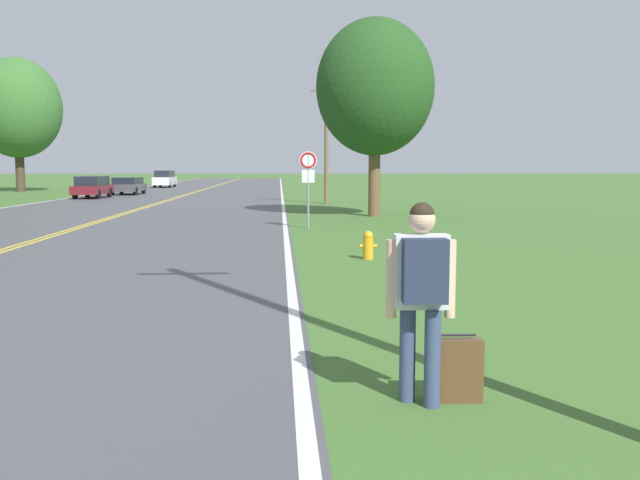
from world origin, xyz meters
TOP-DOWN VIEW (x-y plane):
  - hitchhiker_person at (8.33, 2.12)m, footprint 0.62×0.45m
  - suitcase at (8.69, 2.21)m, footprint 0.46×0.16m
  - fire_hydrant at (9.13, 11.81)m, footprint 0.40×0.24m
  - traffic_sign at (8.07, 19.66)m, footprint 0.60×0.10m
  - utility_pole_midground at (9.79, 35.36)m, footprint 1.80×0.24m
  - tree_behind_sign at (-15.11, 55.94)m, footprint 7.32×7.32m
  - tree_far_back at (11.18, 25.41)m, footprint 5.04×5.04m
  - car_maroon_hatchback_approaching at (-5.65, 43.30)m, footprint 1.89×4.25m
  - car_dark_grey_hatchback_mid_near at (-4.55, 49.23)m, footprint 2.11×4.25m
  - car_white_van_mid_far at (-4.71, 66.98)m, footprint 1.84×4.57m

SIDE VIEW (x-z plane):
  - suitcase at x=8.69m, z-range -0.02..0.61m
  - fire_hydrant at x=9.13m, z-range 0.00..0.67m
  - car_dark_grey_hatchback_mid_near at x=-4.55m, z-range 0.06..1.38m
  - car_maroon_hatchback_approaching at x=-5.65m, z-range 0.05..1.55m
  - car_white_van_mid_far at x=-4.71m, z-range 0.04..1.78m
  - hitchhiker_person at x=8.33m, z-range 0.21..2.04m
  - traffic_sign at x=8.07m, z-range 0.68..3.35m
  - utility_pole_midground at x=9.79m, z-range 0.15..7.19m
  - tree_far_back at x=11.18m, z-range 1.29..9.70m
  - tree_behind_sign at x=-15.11m, z-range 1.42..12.72m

